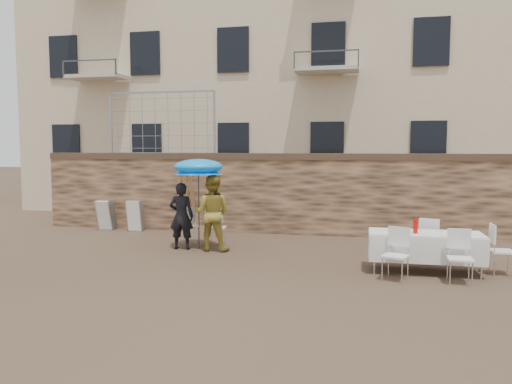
% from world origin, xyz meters
% --- Properties ---
extents(ground, '(80.00, 80.00, 0.00)m').
position_xyz_m(ground, '(0.00, 0.00, 0.00)').
color(ground, brown).
rests_on(ground, ground).
extents(stone_wall, '(13.00, 0.50, 2.20)m').
position_xyz_m(stone_wall, '(0.00, 5.00, 1.10)').
color(stone_wall, brown).
rests_on(stone_wall, ground).
extents(apartment_building, '(20.00, 8.00, 15.00)m').
position_xyz_m(apartment_building, '(0.00, 12.00, 7.50)').
color(apartment_building, '#C8B390').
rests_on(apartment_building, ground).
extents(chain_link_fence, '(3.20, 0.06, 1.80)m').
position_xyz_m(chain_link_fence, '(-3.00, 5.00, 3.10)').
color(chain_link_fence, gray).
rests_on(chain_link_fence, stone_wall).
extents(man_suit, '(0.61, 0.43, 1.58)m').
position_xyz_m(man_suit, '(-1.41, 2.27, 0.79)').
color(man_suit, black).
rests_on(man_suit, ground).
extents(woman_dress, '(0.87, 0.68, 1.78)m').
position_xyz_m(woman_dress, '(-0.66, 2.27, 0.89)').
color(woman_dress, gold).
rests_on(woman_dress, ground).
extents(umbrella, '(1.19, 1.19, 2.00)m').
position_xyz_m(umbrella, '(-1.01, 2.37, 1.89)').
color(umbrella, '#3F3F44').
rests_on(umbrella, ground).
extents(couple_chair_left, '(0.52, 0.52, 0.96)m').
position_xyz_m(couple_chair_left, '(-1.41, 2.82, 0.48)').
color(couple_chair_left, white).
rests_on(couple_chair_left, ground).
extents(couple_chair_right, '(0.50, 0.50, 0.96)m').
position_xyz_m(couple_chair_right, '(-0.71, 2.82, 0.48)').
color(couple_chair_right, white).
rests_on(couple_chair_right, ground).
extents(banquet_table, '(2.10, 0.85, 0.78)m').
position_xyz_m(banquet_table, '(3.95, 1.16, 0.73)').
color(banquet_table, silver).
rests_on(banquet_table, ground).
extents(soda_bottle, '(0.09, 0.09, 0.26)m').
position_xyz_m(soda_bottle, '(3.75, 1.01, 0.91)').
color(soda_bottle, red).
rests_on(soda_bottle, banquet_table).
extents(table_chair_front_left, '(0.62, 0.62, 0.96)m').
position_xyz_m(table_chair_front_left, '(3.35, 0.41, 0.48)').
color(table_chair_front_left, white).
rests_on(table_chair_front_left, ground).
extents(table_chair_front_right, '(0.49, 0.49, 0.96)m').
position_xyz_m(table_chair_front_right, '(4.45, 0.41, 0.48)').
color(table_chair_front_right, white).
rests_on(table_chair_front_right, ground).
extents(table_chair_back, '(0.60, 0.60, 0.96)m').
position_xyz_m(table_chair_back, '(4.15, 1.96, 0.48)').
color(table_chair_back, white).
rests_on(table_chair_back, ground).
extents(table_chair_side, '(0.49, 0.49, 0.96)m').
position_xyz_m(table_chair_side, '(5.35, 1.26, 0.48)').
color(table_chair_side, white).
rests_on(table_chair_side, ground).
extents(chair_stack_left, '(0.46, 0.47, 0.92)m').
position_xyz_m(chair_stack_left, '(-4.51, 4.55, 0.46)').
color(chair_stack_left, white).
rests_on(chair_stack_left, ground).
extents(chair_stack_right, '(0.46, 0.40, 0.92)m').
position_xyz_m(chair_stack_right, '(-3.61, 4.55, 0.46)').
color(chair_stack_right, white).
rests_on(chair_stack_right, ground).
extents(wood_planks, '(0.70, 0.20, 2.00)m').
position_xyz_m(wood_planks, '(-2.01, 4.62, 1.00)').
color(wood_planks, '#A37749').
rests_on(wood_planks, ground).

